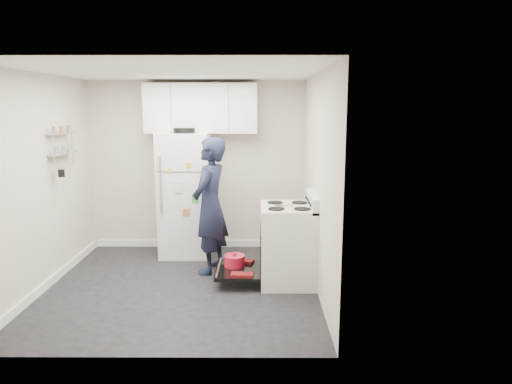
{
  "coord_description": "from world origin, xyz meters",
  "views": [
    {
      "loc": [
        0.91,
        -5.18,
        2.11
      ],
      "look_at": [
        0.89,
        0.53,
        1.05
      ],
      "focal_mm": 32.0,
      "sensor_mm": 36.0,
      "label": 1
    }
  ],
  "objects_px": {
    "person": "(210,206)",
    "refrigerator": "(186,194)",
    "electric_range": "(287,245)",
    "open_oven_door": "(237,266)"
  },
  "relations": [
    {
      "from": "electric_range",
      "to": "refrigerator",
      "type": "height_order",
      "value": "refrigerator"
    },
    {
      "from": "open_oven_door",
      "to": "person",
      "type": "bearing_deg",
      "value": 136.59
    },
    {
      "from": "electric_range",
      "to": "open_oven_door",
      "type": "bearing_deg",
      "value": 176.85
    },
    {
      "from": "electric_range",
      "to": "refrigerator",
      "type": "distance_m",
      "value": 1.82
    },
    {
      "from": "refrigerator",
      "to": "open_oven_door",
      "type": "bearing_deg",
      "value": -53.9
    },
    {
      "from": "electric_range",
      "to": "person",
      "type": "bearing_deg",
      "value": 159.01
    },
    {
      "from": "refrigerator",
      "to": "person",
      "type": "distance_m",
      "value": 0.84
    },
    {
      "from": "person",
      "to": "open_oven_door",
      "type": "bearing_deg",
      "value": 64.32
    },
    {
      "from": "person",
      "to": "refrigerator",
      "type": "bearing_deg",
      "value": -132.24
    },
    {
      "from": "electric_range",
      "to": "refrigerator",
      "type": "xyz_separation_m",
      "value": [
        -1.39,
        1.1,
        0.42
      ]
    }
  ]
}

